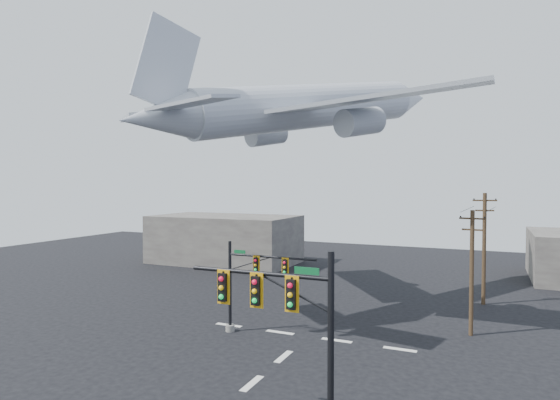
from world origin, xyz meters
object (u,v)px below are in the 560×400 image
at_px(utility_pole_a, 472,270).
at_px(airliner, 310,108).
at_px(utility_pole_b, 484,246).
at_px(signal_mast_near, 293,332).
at_px(signal_mast_far, 248,284).

height_order(utility_pole_a, airliner, airliner).
bearing_deg(utility_pole_b, signal_mast_near, -112.81).
relative_size(signal_mast_near, utility_pole_a, 0.90).
xyz_separation_m(utility_pole_a, airliner, (-12.41, 2.62, 11.92)).
bearing_deg(airliner, utility_pole_a, -75.34).
relative_size(signal_mast_far, utility_pole_b, 0.70).
distance_m(signal_mast_near, airliner, 23.38).
xyz_separation_m(signal_mast_near, airliner, (-6.33, 19.00, 12.07)).
bearing_deg(signal_mast_near, signal_mast_far, 125.83).
distance_m(signal_mast_far, airliner, 15.49).
bearing_deg(utility_pole_b, signal_mast_far, -142.00).
xyz_separation_m(signal_mast_near, signal_mast_far, (-7.64, 10.58, -0.87)).
distance_m(signal_mast_near, signal_mast_far, 13.08).
bearing_deg(signal_mast_far, signal_mast_near, -54.17).
xyz_separation_m(signal_mast_far, airliner, (1.31, 8.42, 12.94)).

